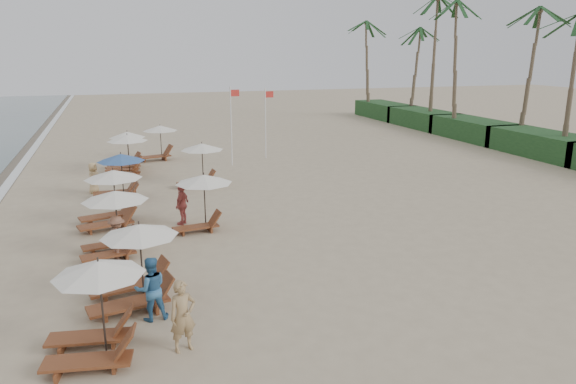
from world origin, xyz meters
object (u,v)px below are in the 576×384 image
object	(u,v)px
lounger_station_3	(108,200)
lounger_station_6	(124,152)
inland_station_1	(199,160)
lounger_station_5	(125,155)
beachgoer_far_a	(182,205)
beachgoer_far_b	(93,178)
lounger_station_4	(117,178)
lounger_station_2	(111,222)
inland_station_0	(201,194)
beachgoer_mid_b	(117,238)
lounger_station_0	(91,314)
beachgoer_mid_a	(151,289)
inland_station_2	(157,141)
flag_pole_near	(232,122)
lounger_station_1	(131,270)
beachgoer_near	(183,316)

from	to	relation	value
lounger_station_3	lounger_station_6	xyz separation A→B (m)	(0.97, 11.20, -0.01)
lounger_station_6	inland_station_1	world-z (taller)	lounger_station_6
lounger_station_5	inland_station_1	world-z (taller)	lounger_station_5
beachgoer_far_a	beachgoer_far_b	world-z (taller)	beachgoer_far_a
lounger_station_3	lounger_station_4	distance (m)	4.05
lounger_station_2	inland_station_0	bearing A→B (deg)	27.43
inland_station_0	lounger_station_2	bearing A→B (deg)	-152.57
beachgoer_far_a	beachgoer_far_b	xyz separation A→B (m)	(-3.55, 6.41, -0.05)
inland_station_0	beachgoer_far_b	world-z (taller)	inland_station_0
lounger_station_6	beachgoer_mid_b	bearing A→B (deg)	-92.69
lounger_station_5	beachgoer_far_a	world-z (taller)	lounger_station_5
lounger_station_0	beachgoer_mid_a	xyz separation A→B (m)	(1.41, 1.50, -0.23)
lounger_station_5	inland_station_1	distance (m)	5.22
lounger_station_6	beachgoer_mid_b	distance (m)	15.07
lounger_station_0	lounger_station_3	size ratio (longest dim) A/B	0.91
lounger_station_0	lounger_station_4	world-z (taller)	lounger_station_0
inland_station_1	inland_station_2	world-z (taller)	same
beachgoer_mid_a	beachgoer_far_b	world-z (taller)	beachgoer_mid_a
lounger_station_3	beachgoer_far_b	size ratio (longest dim) A/B	1.76
lounger_station_2	lounger_station_5	xyz separation A→B (m)	(0.85, 12.82, -0.02)
inland_station_1	lounger_station_0	bearing A→B (deg)	-107.59
beachgoer_far_b	beachgoer_mid_b	bearing A→B (deg)	-152.85
inland_station_1	flag_pole_near	world-z (taller)	flag_pole_near
lounger_station_3	lounger_station_1	bearing A→B (deg)	-85.68
beachgoer_far_b	flag_pole_near	xyz separation A→B (m)	(8.07, 4.55, 1.89)
inland_station_2	beachgoer_mid_b	distance (m)	17.53
inland_station_2	lounger_station_4	bearing A→B (deg)	-105.79
lounger_station_4	inland_station_0	bearing A→B (deg)	-61.72
lounger_station_1	lounger_station_2	xyz separation A→B (m)	(-0.47, 4.04, 0.20)
beachgoer_mid_b	beachgoer_far_a	world-z (taller)	beachgoer_far_a
lounger_station_4	flag_pole_near	bearing A→B (deg)	42.13
inland_station_2	beachgoer_far_a	xyz separation A→B (m)	(-0.22, -14.09, -0.45)
lounger_station_0	lounger_station_2	xyz separation A→B (m)	(0.50, 6.66, 0.12)
lounger_station_5	lounger_station_6	world-z (taller)	lounger_station_5
lounger_station_6	inland_station_2	xyz separation A→B (m)	(2.11, 2.24, 0.21)
inland_station_2	lounger_station_0	bearing A→B (deg)	-98.42
beachgoer_near	flag_pole_near	size ratio (longest dim) A/B	0.37
beachgoer_near	inland_station_0	bearing A→B (deg)	63.56
lounger_station_0	beachgoer_near	xyz separation A→B (m)	(2.01, -0.30, -0.22)
beachgoer_mid_a	beachgoer_near	bearing A→B (deg)	103.17
lounger_station_0	beachgoer_far_b	world-z (taller)	lounger_station_0
inland_station_1	inland_station_2	distance (m)	7.93
lounger_station_6	beachgoer_mid_a	bearing A→B (deg)	-89.87
lounger_station_4	lounger_station_6	distance (m)	7.19
lounger_station_5	inland_station_0	bearing A→B (deg)	-77.06
beachgoer_mid_b	lounger_station_2	bearing A→B (deg)	-4.74
inland_station_2	beachgoer_far_b	bearing A→B (deg)	-116.21
beachgoer_mid_b	inland_station_1	bearing A→B (deg)	-50.20
lounger_station_6	inland_station_1	xyz separation A→B (m)	(3.62, -5.54, 0.34)
lounger_station_6	beachgoer_near	size ratio (longest dim) A/B	1.45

